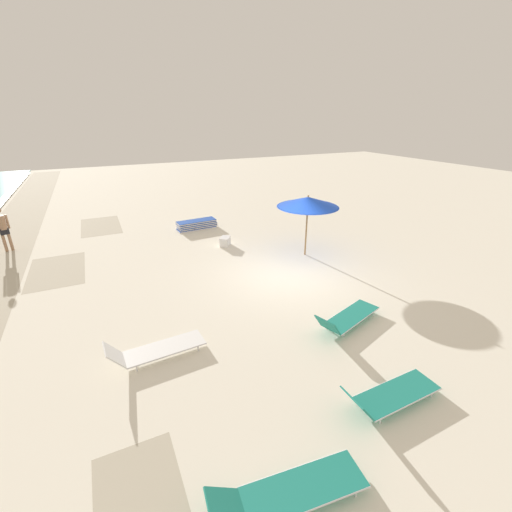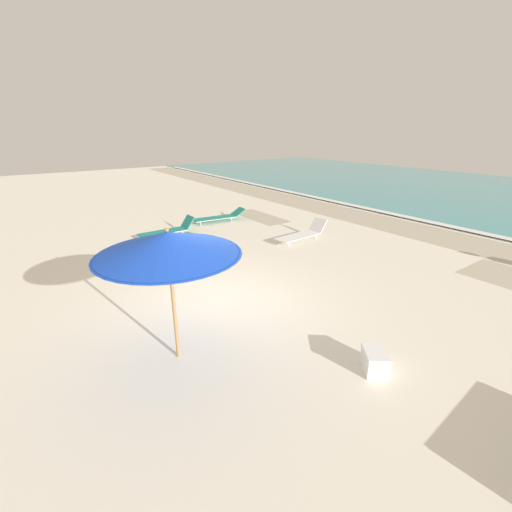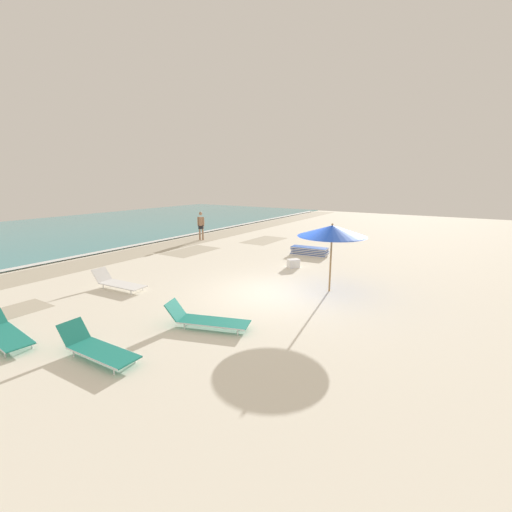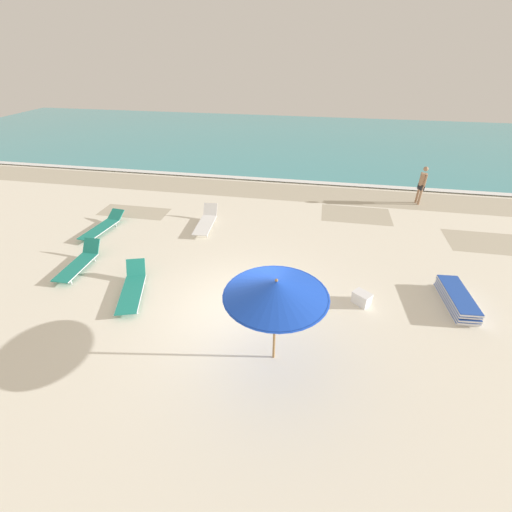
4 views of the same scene
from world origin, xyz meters
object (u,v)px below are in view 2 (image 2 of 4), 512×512
sun_lounger_beside_umbrella (219,217)px  sun_lounger_near_water_right (302,234)px  sun_lounger_near_water_left (168,230)px  cooler_box (375,361)px  sun_lounger_under_umbrella (168,254)px  beach_umbrella (168,244)px

sun_lounger_beside_umbrella → sun_lounger_near_water_right: bearing=22.1°
sun_lounger_beside_umbrella → sun_lounger_near_water_left: 2.67m
sun_lounger_near_water_right → cooler_box: bearing=-37.0°
sun_lounger_near_water_left → sun_lounger_beside_umbrella: bearing=104.1°
sun_lounger_beside_umbrella → sun_lounger_near_water_right: size_ratio=1.08×
sun_lounger_under_umbrella → sun_lounger_near_water_right: (0.81, 4.69, 0.00)m
sun_lounger_near_water_right → cooler_box: size_ratio=3.52×
sun_lounger_near_water_right → cooler_box: 7.08m
sun_lounger_under_umbrella → sun_lounger_near_water_left: size_ratio=1.08×
sun_lounger_under_umbrella → sun_lounger_near_water_right: sun_lounger_under_umbrella is taller
beach_umbrella → sun_lounger_under_umbrella: size_ratio=1.04×
beach_umbrella → sun_lounger_beside_umbrella: 9.44m
sun_lounger_beside_umbrella → cooler_box: size_ratio=3.81×
sun_lounger_under_umbrella → sun_lounger_near_water_left: sun_lounger_under_umbrella is taller
beach_umbrella → sun_lounger_under_umbrella: bearing=159.9°
beach_umbrella → cooler_box: (2.22, 2.46, -1.89)m
beach_umbrella → sun_lounger_under_umbrella: (-4.51, 1.65, -1.85)m
beach_umbrella → sun_lounger_near_water_left: beach_umbrella is taller
sun_lounger_beside_umbrella → sun_lounger_near_water_left: sun_lounger_near_water_left is taller
sun_lounger_under_umbrella → sun_lounger_near_water_left: 2.62m
beach_umbrella → sun_lounger_near_water_left: (-6.94, 2.63, -1.85)m
sun_lounger_near_water_left → sun_lounger_near_water_right: size_ratio=0.96×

